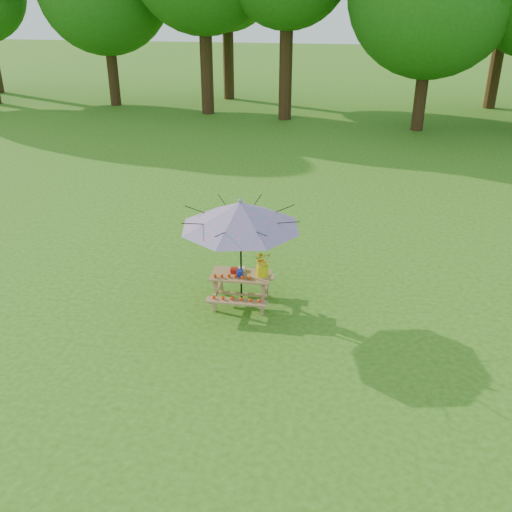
# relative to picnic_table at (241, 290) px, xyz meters

# --- Properties ---
(ground) EXTENTS (120.00, 120.00, 0.00)m
(ground) POSITION_rel_picnic_table_xyz_m (2.28, -4.06, -0.33)
(ground) COLOR #326413
(ground) RESTS_ON ground
(picnic_table) EXTENTS (1.20, 1.32, 0.67)m
(picnic_table) POSITION_rel_picnic_table_xyz_m (0.00, 0.00, 0.00)
(picnic_table) COLOR #A8794B
(picnic_table) RESTS_ON ground
(patio_umbrella) EXTENTS (2.79, 2.79, 2.27)m
(patio_umbrella) POSITION_rel_picnic_table_xyz_m (0.00, 0.00, 1.62)
(patio_umbrella) COLOR black
(patio_umbrella) RESTS_ON ground
(produce_bins) EXTENTS (0.27, 0.38, 0.13)m
(produce_bins) POSITION_rel_picnic_table_xyz_m (-0.06, 0.03, 0.40)
(produce_bins) COLOR #B7180E
(produce_bins) RESTS_ON picnic_table
(tomatoes_row) EXTENTS (0.77, 0.13, 0.07)m
(tomatoes_row) POSITION_rel_picnic_table_xyz_m (-0.15, -0.18, 0.38)
(tomatoes_row) COLOR #F23608
(tomatoes_row) RESTS_ON picnic_table
(flower_bucket) EXTENTS (0.40, 0.38, 0.53)m
(flower_bucket) POSITION_rel_picnic_table_xyz_m (0.43, 0.02, 0.63)
(flower_bucket) COLOR yellow
(flower_bucket) RESTS_ON picnic_table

